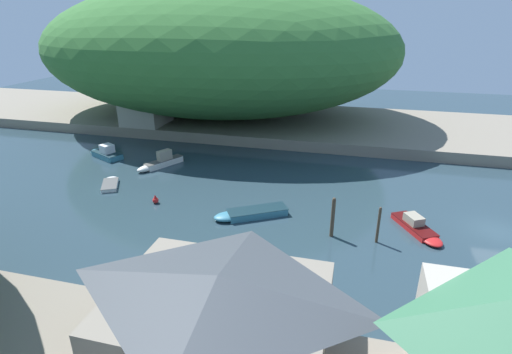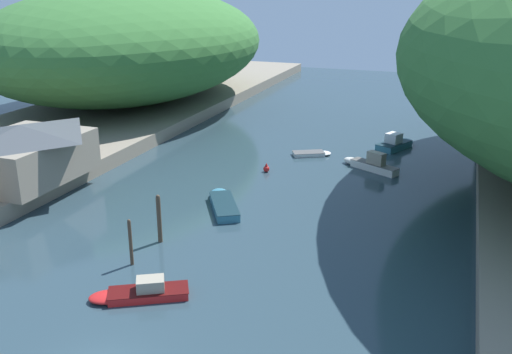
% 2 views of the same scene
% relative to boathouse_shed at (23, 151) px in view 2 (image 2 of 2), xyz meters
% --- Properties ---
extents(water_surface, '(130.00, 130.00, 0.00)m').
position_rel_boathouse_shed_xyz_m(water_surface, '(18.79, 12.68, -3.72)').
color(water_surface, '#283D47').
rests_on(water_surface, ground).
extents(left_bank, '(22.00, 120.00, 1.42)m').
position_rel_boathouse_shed_xyz_m(left_bank, '(-8.27, 12.68, -3.02)').
color(left_bank, gray).
rests_on(left_bank, ground).
extents(hillside_left, '(32.82, 45.95, 14.82)m').
position_rel_boathouse_shed_xyz_m(hillside_left, '(-9.37, 31.31, 5.11)').
color(hillside_left, '#387033').
rests_on(hillside_left, left_bank).
extents(boathouse_shed, '(8.27, 10.62, 4.48)m').
position_rel_boathouse_shed_xyz_m(boathouse_shed, '(0.00, 0.00, 0.00)').
color(boathouse_shed, gray).
rests_on(boathouse_shed, left_bank).
extents(boat_small_dinghy, '(4.11, 3.10, 0.39)m').
position_rel_boathouse_shed_xyz_m(boat_small_dinghy, '(19.30, 18.86, -3.53)').
color(boat_small_dinghy, white).
rests_on(boat_small_dinghy, water_surface).
extents(boat_near_quay, '(4.78, 6.45, 0.65)m').
position_rel_boathouse_shed_xyz_m(boat_near_quay, '(16.16, 3.08, -3.40)').
color(boat_near_quay, teal).
rests_on(boat_near_quay, water_surface).
extents(boat_red_skiff, '(5.82, 3.80, 1.83)m').
position_rel_boathouse_shed_xyz_m(boat_red_skiff, '(25.42, 16.30, -3.18)').
color(boat_red_skiff, silver).
rests_on(boat_red_skiff, water_surface).
extents(boat_cabin_cruiser, '(5.54, 4.01, 1.16)m').
position_rel_boathouse_shed_xyz_m(boat_cabin_cruiser, '(17.17, -11.02, -3.38)').
color(boat_cabin_cruiser, red).
rests_on(boat_cabin_cruiser, water_surface).
extents(boat_white_cruiser, '(3.89, 5.44, 1.71)m').
position_rel_boathouse_shed_xyz_m(boat_white_cruiser, '(26.86, 24.50, -3.21)').
color(boat_white_cruiser, teal).
rests_on(boat_white_cruiser, water_surface).
extents(mooring_post_second, '(0.22, 0.22, 3.07)m').
position_rel_boathouse_shed_xyz_m(mooring_post_second, '(14.65, -7.72, -2.18)').
color(mooring_post_second, '#4C3D2D').
rests_on(mooring_post_second, water_surface).
extents(mooring_post_middle, '(0.30, 0.30, 3.42)m').
position_rel_boathouse_shed_xyz_m(mooring_post_middle, '(14.70, -4.23, -2.01)').
color(mooring_post_middle, '#4C3D2D').
rests_on(mooring_post_middle, water_surface).
extents(channel_buoy_near, '(0.58, 0.58, 0.87)m').
position_rel_boathouse_shed_xyz_m(channel_buoy_near, '(16.58, 12.28, -3.39)').
color(channel_buoy_near, red).
rests_on(channel_buoy_near, water_surface).
extents(person_on_quay, '(0.31, 0.42, 1.69)m').
position_rel_boathouse_shed_xyz_m(person_on_quay, '(1.51, -0.36, -1.33)').
color(person_on_quay, '#282D3D').
rests_on(person_on_quay, left_bank).
extents(person_by_boathouse, '(0.35, 0.44, 1.69)m').
position_rel_boathouse_shed_xyz_m(person_by_boathouse, '(1.49, -1.56, -1.33)').
color(person_by_boathouse, '#282D3D').
rests_on(person_by_boathouse, left_bank).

